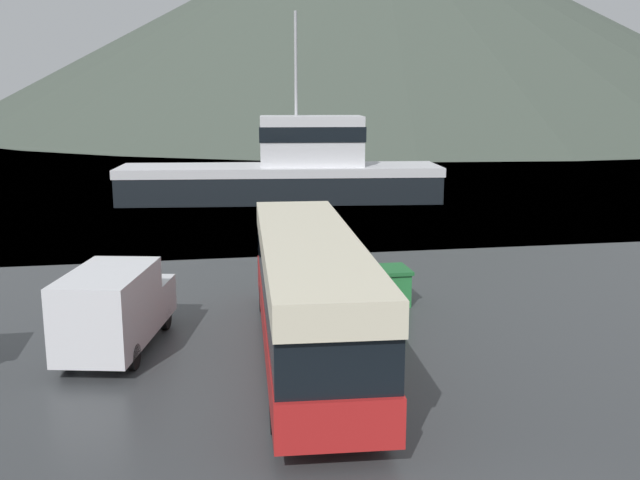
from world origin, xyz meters
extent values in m
plane|color=slate|center=(0.00, 142.03, 0.00)|extent=(240.00, 240.00, 0.00)
cone|color=#424C42|center=(35.48, 150.70, 23.68)|extent=(177.21, 177.21, 47.35)
cube|color=red|center=(-2.64, 9.41, 0.97)|extent=(3.42, 12.76, 1.05)
cube|color=black|center=(-2.64, 9.41, 2.09)|extent=(3.35, 12.51, 1.20)
cube|color=beige|center=(-2.64, 9.41, 3.07)|extent=(3.42, 12.76, 0.75)
cube|color=black|center=(-2.20, 15.72, 1.89)|extent=(2.24, 0.22, 1.61)
cylinder|color=black|center=(-3.45, 13.89, 0.45)|extent=(0.36, 0.92, 0.90)
cylinder|color=black|center=(-1.21, 13.74, 0.45)|extent=(0.36, 0.92, 0.90)
cylinder|color=black|center=(-4.07, 5.08, 0.45)|extent=(0.36, 0.92, 0.90)
cylinder|color=black|center=(-1.83, 4.93, 0.45)|extent=(0.36, 0.92, 0.90)
cube|color=silver|center=(-8.08, 10.39, 1.40)|extent=(2.78, 4.10, 2.10)
cube|color=silver|center=(-7.48, 13.01, 0.93)|extent=(2.31, 2.01, 1.16)
cube|color=black|center=(-7.66, 12.24, 1.88)|extent=(1.67, 0.44, 0.74)
cylinder|color=black|center=(-8.40, 12.99, 0.35)|extent=(0.37, 0.73, 0.70)
cylinder|color=black|center=(-6.66, 12.60, 0.35)|extent=(0.37, 0.73, 0.70)
cylinder|color=black|center=(-9.14, 9.75, 0.35)|extent=(0.37, 0.73, 0.70)
cylinder|color=black|center=(-7.41, 9.36, 0.35)|extent=(0.37, 0.73, 0.70)
cube|color=black|center=(0.24, 38.95, 1.20)|extent=(21.89, 7.49, 2.40)
cube|color=silver|center=(0.24, 38.95, 2.10)|extent=(22.11, 7.56, 0.60)
cube|color=silver|center=(2.37, 38.71, 4.06)|extent=(7.22, 4.33, 3.33)
cube|color=black|center=(2.37, 38.71, 4.56)|extent=(7.37, 4.45, 1.00)
cylinder|color=#B2B2B7|center=(1.35, 38.83, 9.11)|extent=(0.20, 0.20, 6.77)
cube|color=#287F3D|center=(0.91, 14.01, 0.58)|extent=(1.27, 1.36, 1.15)
cube|color=#226C34|center=(0.91, 14.01, 1.21)|extent=(1.39, 1.50, 0.13)
camera|label=1|loc=(-5.70, -9.15, 7.21)|focal=40.00mm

